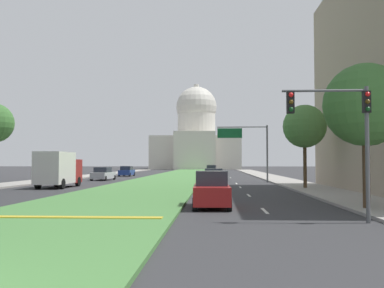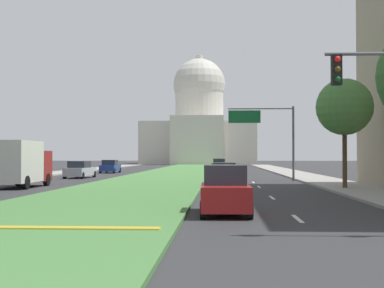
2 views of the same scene
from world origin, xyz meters
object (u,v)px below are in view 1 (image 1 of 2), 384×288
overhead_guide_sign (248,141)px  sedan_very_far (212,170)px  capitol_building (196,140)px  street_tree_right_mid (305,127)px  sedan_distant (103,174)px  sedan_midblock (213,178)px  sedan_far_horizon (127,171)px  box_truck_delivery (58,169)px  street_tree_right_near (365,105)px  sedan_lead_stopped (211,191)px  traffic_light_near_right (344,123)px

overhead_guide_sign → sedan_very_far: 31.80m
capitol_building → sedan_very_far: (5.45, -63.52, -8.92)m
street_tree_right_mid → sedan_distant: bearing=141.4°
sedan_midblock → sedan_far_horizon: 31.95m
street_tree_right_mid → sedan_far_horizon: (-21.87, 32.88, -4.53)m
sedan_very_far → capitol_building: bearing=94.9°
street_tree_right_mid → box_truck_delivery: 22.00m
sedan_distant → sedan_very_far: sedan_very_far is taller
street_tree_right_mid → sedan_midblock: bearing=151.1°
sedan_far_horizon → sedan_very_far: sedan_very_far is taller
street_tree_right_mid → sedan_midblock: size_ratio=1.68×
box_truck_delivery → street_tree_right_near: bearing=-39.3°
overhead_guide_sign → sedan_midblock: overhead_guide_sign is taller
sedan_lead_stopped → box_truck_delivery: size_ratio=0.66×
overhead_guide_sign → box_truck_delivery: (-17.87, -11.01, -2.98)m
street_tree_right_near → sedan_lead_stopped: size_ratio=1.65×
street_tree_right_mid → sedan_distant: street_tree_right_mid is taller
street_tree_right_mid → sedan_very_far: (-8.13, 43.72, -4.49)m
sedan_lead_stopped → street_tree_right_near: bearing=-9.2°
sedan_very_far → overhead_guide_sign: bearing=-82.1°
overhead_guide_sign → sedan_lead_stopped: size_ratio=1.53×
overhead_guide_sign → sedan_midblock: bearing=-115.5°
sedan_very_far → sedan_lead_stopped: bearing=-89.7°
street_tree_right_near → street_tree_right_mid: (0.45, 15.94, 0.30)m
capitol_building → street_tree_right_mid: size_ratio=4.03×
sedan_lead_stopped → traffic_light_near_right: bearing=-45.9°
overhead_guide_sign → sedan_far_horizon: size_ratio=1.49×
overhead_guide_sign → sedan_lead_stopped: overhead_guide_sign is taller
traffic_light_near_right → sedan_far_horizon: traffic_light_near_right is taller
traffic_light_near_right → street_tree_right_near: (2.20, 4.09, 1.21)m
overhead_guide_sign → sedan_far_horizon: 27.56m
sedan_lead_stopped → sedan_midblock: (0.07, 19.00, -0.06)m
capitol_building → sedan_far_horizon: (-8.30, -74.36, -8.95)m
capitol_building → sedan_far_horizon: size_ratio=6.60×
sedan_far_horizon → box_truck_delivery: 31.45m
street_tree_right_near → street_tree_right_mid: street_tree_right_mid is taller
sedan_midblock → sedan_distant: sedan_midblock is taller
sedan_far_horizon → street_tree_right_mid: bearing=-56.4°
sedan_midblock → sedan_very_far: (-0.42, 39.47, 0.02)m
overhead_guide_sign → sedan_very_far: overhead_guide_sign is taller
overhead_guide_sign → box_truck_delivery: bearing=-148.4°
sedan_lead_stopped → capitol_building: bearing=92.7°
sedan_midblock → traffic_light_near_right: bearing=-78.3°
traffic_light_near_right → sedan_distant: traffic_light_near_right is taller
traffic_light_near_right → sedan_distant: bearing=117.0°
sedan_midblock → box_truck_delivery: 14.26m
sedan_far_horizon → box_truck_delivery: (0.22, -31.43, 0.90)m
overhead_guide_sign → sedan_distant: (-17.91, 4.86, -3.88)m
overhead_guide_sign → sedan_very_far: (-4.34, 31.27, -3.84)m
traffic_light_near_right → street_tree_right_mid: bearing=82.4°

